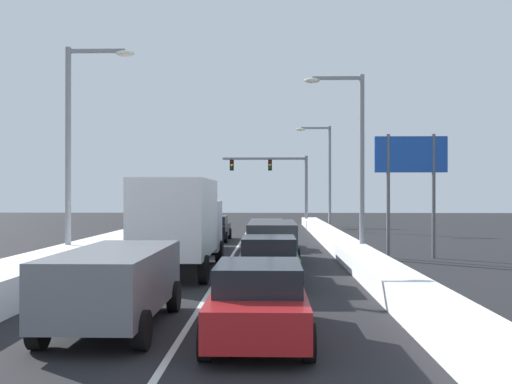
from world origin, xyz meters
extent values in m
plane|color=black|center=(0.00, 18.13, 0.00)|extent=(120.00, 120.00, 0.00)
cube|color=silver|center=(0.00, 22.67, 0.00)|extent=(0.14, 49.86, 0.01)
cube|color=white|center=(5.30, 22.67, 0.32)|extent=(1.35, 49.86, 0.64)
cube|color=white|center=(-5.30, 22.67, 0.45)|extent=(2.13, 49.86, 0.90)
cube|color=maroon|center=(1.55, 6.57, 0.63)|extent=(1.82, 4.50, 0.70)
cube|color=black|center=(1.55, 6.42, 1.23)|extent=(1.64, 2.20, 0.55)
cube|color=red|center=(0.86, 4.37, 0.75)|extent=(0.24, 0.08, 0.14)
cube|color=red|center=(2.24, 4.37, 0.75)|extent=(0.24, 0.08, 0.14)
cylinder|color=black|center=(0.66, 8.12, 0.33)|extent=(0.22, 0.66, 0.66)
cylinder|color=black|center=(2.44, 8.12, 0.33)|extent=(0.22, 0.66, 0.66)
cylinder|color=black|center=(0.66, 5.02, 0.33)|extent=(0.22, 0.66, 0.66)
cylinder|color=black|center=(2.44, 5.02, 0.33)|extent=(0.22, 0.66, 0.66)
cube|color=#1E5633|center=(1.73, 13.22, 0.63)|extent=(1.82, 4.50, 0.70)
cube|color=black|center=(1.73, 13.07, 1.23)|extent=(1.64, 2.20, 0.55)
cube|color=red|center=(1.03, 11.02, 0.75)|extent=(0.24, 0.08, 0.14)
cube|color=red|center=(2.42, 11.02, 0.75)|extent=(0.24, 0.08, 0.14)
cylinder|color=black|center=(0.84, 14.77, 0.33)|extent=(0.22, 0.66, 0.66)
cylinder|color=black|center=(2.62, 14.77, 0.33)|extent=(0.22, 0.66, 0.66)
cylinder|color=black|center=(0.84, 11.67, 0.33)|extent=(0.22, 0.66, 0.66)
cylinder|color=black|center=(2.62, 11.67, 0.33)|extent=(0.22, 0.66, 0.66)
cube|color=#38383D|center=(1.84, 19.02, 1.04)|extent=(1.95, 4.90, 1.25)
cube|color=black|center=(1.84, 16.61, 1.32)|extent=(1.56, 0.06, 0.55)
cube|color=red|center=(1.06, 16.62, 0.94)|extent=(0.20, 0.08, 0.28)
cube|color=red|center=(2.62, 16.62, 0.94)|extent=(0.20, 0.08, 0.28)
cylinder|color=black|center=(0.88, 20.72, 0.37)|extent=(0.25, 0.74, 0.74)
cylinder|color=black|center=(2.79, 20.72, 0.37)|extent=(0.25, 0.74, 0.74)
cylinder|color=black|center=(0.88, 17.32, 0.37)|extent=(0.25, 0.74, 0.74)
cylinder|color=black|center=(2.79, 17.32, 0.37)|extent=(0.25, 0.74, 0.74)
cube|color=silver|center=(1.56, 24.90, 0.63)|extent=(1.82, 4.50, 0.70)
cube|color=black|center=(1.56, 24.75, 1.23)|extent=(1.64, 2.20, 0.55)
cube|color=red|center=(0.87, 22.70, 0.75)|extent=(0.24, 0.08, 0.14)
cube|color=red|center=(2.25, 22.70, 0.75)|extent=(0.24, 0.08, 0.14)
cylinder|color=black|center=(0.67, 26.45, 0.33)|extent=(0.22, 0.66, 0.66)
cylinder|color=black|center=(2.45, 26.45, 0.33)|extent=(0.22, 0.66, 0.66)
cylinder|color=black|center=(0.67, 23.35, 0.33)|extent=(0.22, 0.66, 0.66)
cylinder|color=black|center=(2.45, 23.35, 0.33)|extent=(0.22, 0.66, 0.66)
cube|color=slate|center=(-1.53, 7.34, 1.04)|extent=(1.95, 4.90, 1.25)
cube|color=black|center=(-1.53, 4.93, 1.32)|extent=(1.56, 0.06, 0.55)
cube|color=red|center=(-2.31, 4.94, 0.94)|extent=(0.20, 0.08, 0.28)
cube|color=red|center=(-0.75, 4.94, 0.94)|extent=(0.20, 0.08, 0.28)
cylinder|color=black|center=(-2.48, 9.04, 0.37)|extent=(0.25, 0.74, 0.74)
cylinder|color=black|center=(-0.57, 9.04, 0.37)|extent=(0.25, 0.74, 0.74)
cylinder|color=black|center=(-2.48, 5.64, 0.37)|extent=(0.25, 0.74, 0.74)
cylinder|color=black|center=(-0.57, 5.64, 0.37)|extent=(0.25, 0.74, 0.74)
cube|color=#B7BABF|center=(-1.47, 18.28, 1.56)|extent=(2.35, 2.20, 2.00)
cube|color=silver|center=(-1.47, 14.68, 2.06)|extent=(2.35, 5.00, 2.60)
cylinder|color=black|center=(-2.59, 18.58, 0.46)|extent=(0.28, 0.92, 0.92)
cylinder|color=black|center=(-0.34, 18.58, 0.46)|extent=(0.28, 0.92, 0.92)
cylinder|color=black|center=(-2.59, 13.18, 0.46)|extent=(0.28, 0.92, 0.92)
cylinder|color=black|center=(-0.34, 13.18, 0.46)|extent=(0.28, 0.92, 0.92)
cube|color=navy|center=(-1.82, 23.39, 1.04)|extent=(1.95, 4.90, 1.25)
cube|color=black|center=(-1.82, 20.98, 1.32)|extent=(1.56, 0.06, 0.55)
cube|color=red|center=(-2.60, 20.99, 0.94)|extent=(0.20, 0.08, 0.28)
cube|color=red|center=(-1.04, 20.99, 0.94)|extent=(0.20, 0.08, 0.28)
cylinder|color=black|center=(-2.78, 25.09, 0.37)|extent=(0.25, 0.74, 0.74)
cylinder|color=black|center=(-0.87, 25.09, 0.37)|extent=(0.25, 0.74, 0.74)
cylinder|color=black|center=(-2.78, 21.69, 0.37)|extent=(0.25, 0.74, 0.74)
cylinder|color=black|center=(-0.87, 21.69, 0.37)|extent=(0.25, 0.74, 0.74)
cube|color=black|center=(-1.73, 29.46, 0.63)|extent=(1.82, 4.50, 0.70)
cube|color=black|center=(-1.73, 29.31, 1.23)|extent=(1.64, 2.20, 0.55)
cube|color=red|center=(-2.42, 27.26, 0.75)|extent=(0.24, 0.08, 0.14)
cube|color=red|center=(-1.03, 27.26, 0.75)|extent=(0.24, 0.08, 0.14)
cylinder|color=black|center=(-2.62, 31.01, 0.33)|extent=(0.22, 0.66, 0.66)
cylinder|color=black|center=(-0.84, 31.01, 0.33)|extent=(0.22, 0.66, 0.66)
cylinder|color=black|center=(-2.62, 27.91, 0.33)|extent=(0.22, 0.66, 0.66)
cylinder|color=black|center=(-0.84, 27.91, 0.33)|extent=(0.22, 0.66, 0.66)
cylinder|color=slate|center=(4.90, 45.33, 3.10)|extent=(0.28, 0.28, 6.20)
cube|color=slate|center=(1.20, 45.33, 5.95)|extent=(7.40, 0.20, 0.20)
cube|color=black|center=(1.70, 45.33, 5.38)|extent=(0.34, 0.34, 0.95)
sphere|color=#4C0A0A|center=(1.70, 45.14, 5.66)|extent=(0.22, 0.22, 0.22)
sphere|color=#F2AD14|center=(1.70, 45.14, 5.38)|extent=(0.22, 0.22, 0.22)
sphere|color=#0C3819|center=(1.70, 45.14, 5.09)|extent=(0.22, 0.22, 0.22)
cube|color=black|center=(-1.70, 45.33, 5.38)|extent=(0.34, 0.34, 0.95)
sphere|color=#4C0A0A|center=(-1.70, 45.14, 5.66)|extent=(0.22, 0.22, 0.22)
sphere|color=#F2AD14|center=(-1.70, 45.14, 5.38)|extent=(0.22, 0.22, 0.22)
sphere|color=#0C3819|center=(-1.70, 45.14, 5.09)|extent=(0.22, 0.22, 0.22)
cylinder|color=gray|center=(5.81, 20.40, 4.07)|extent=(0.22, 0.22, 8.13)
cube|color=gray|center=(4.71, 20.40, 7.98)|extent=(2.20, 0.14, 0.14)
ellipsoid|color=#EAE5C6|center=(3.61, 20.40, 7.88)|extent=(0.70, 0.36, 0.24)
cylinder|color=gray|center=(6.27, 38.53, 4.01)|extent=(0.22, 0.22, 8.02)
cube|color=gray|center=(5.17, 38.53, 7.87)|extent=(2.20, 0.14, 0.14)
ellipsoid|color=#EAE5C6|center=(4.07, 38.53, 7.77)|extent=(0.70, 0.36, 0.24)
cylinder|color=gray|center=(-6.00, 16.80, 4.24)|extent=(0.22, 0.22, 8.49)
cube|color=gray|center=(-4.90, 16.80, 8.34)|extent=(2.20, 0.14, 0.14)
ellipsoid|color=#EAE5C6|center=(-3.80, 16.80, 8.24)|extent=(0.70, 0.36, 0.24)
cylinder|color=#59595B|center=(6.99, 20.50, 2.75)|extent=(0.16, 0.16, 5.50)
cylinder|color=#59595B|center=(8.99, 20.50, 2.75)|extent=(0.16, 0.16, 5.50)
cube|color=#1947A5|center=(7.99, 20.50, 4.60)|extent=(3.20, 0.12, 1.60)
camera|label=1|loc=(1.80, -4.61, 2.88)|focal=39.55mm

